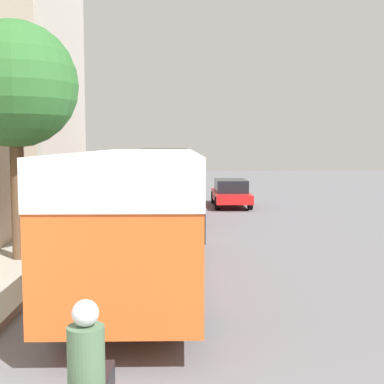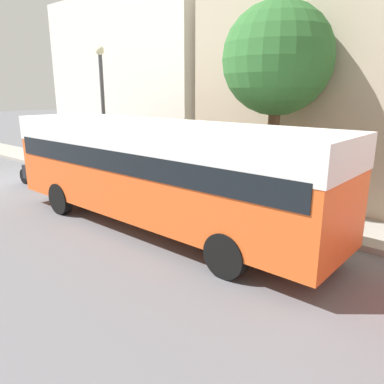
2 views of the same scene
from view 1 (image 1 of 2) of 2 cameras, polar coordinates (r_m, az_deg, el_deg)
bus_lead at (r=12.45m, az=-5.42°, el=-0.54°), size 2.55×10.54×3.02m
bus_following at (r=24.17m, az=-3.24°, el=2.11°), size 2.50×9.29×2.92m
car_crossing at (r=27.31m, az=4.17°, el=-0.02°), size 1.83×4.53×1.38m
pedestrian_near_curb at (r=29.43m, az=-10.56°, el=1.02°), size 0.35×0.35×1.84m
street_tree at (r=14.79m, az=-18.39°, el=10.71°), size 3.27×3.27×6.21m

